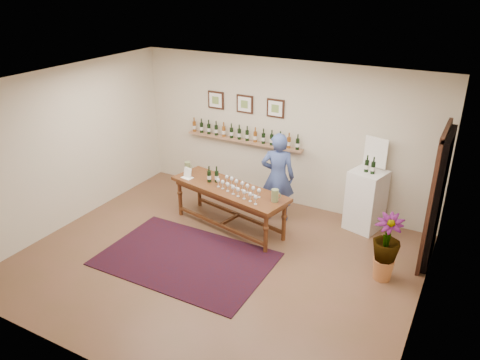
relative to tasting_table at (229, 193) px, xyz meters
The scene contains 14 objects.
ground 1.30m from the tasting_table, 71.48° to the right, with size 6.00×6.00×0.00m, color brown.
room_shell 2.63m from the tasting_table, 17.92° to the left, with size 6.00×6.00×6.00m.
rug 1.42m from the tasting_table, 94.57° to the right, with size 2.67×1.78×0.01m, color #410B0B.
tasting_table is the anchor object (origin of this frame).
table_glasses 0.32m from the tasting_table, 23.81° to the right, with size 1.23×0.28×0.17m, color silver, non-canonical shape.
table_bottles 0.45m from the tasting_table, behind, with size 0.26×0.15×0.28m, color black, non-canonical shape.
pitcher_left 1.05m from the tasting_table, 168.29° to the left, with size 0.13×0.13×0.21m, color olive, non-canonical shape.
pitcher_right 0.96m from the tasting_table, ahead, with size 0.14×0.14×0.21m, color olive, non-canonical shape.
menu_card 0.90m from the tasting_table, behind, with size 0.20×0.15×0.18m, color white.
display_pedestal 2.40m from the tasting_table, 27.75° to the left, with size 0.55×0.55×1.09m, color white.
pedestal_bottles 2.45m from the tasting_table, 26.52° to the left, with size 0.29×0.08×0.29m, color black, non-canonical shape.
info_sign 2.62m from the tasting_table, 31.38° to the left, with size 0.42×0.02×0.58m, color white.
potted_plant 2.79m from the tasting_table, ahead, with size 0.49×0.49×0.92m.
person 0.94m from the tasting_table, 48.88° to the left, with size 0.61×0.40×1.67m, color #384A84.
Camera 1 is at (3.32, -5.34, 4.21)m, focal length 35.00 mm.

